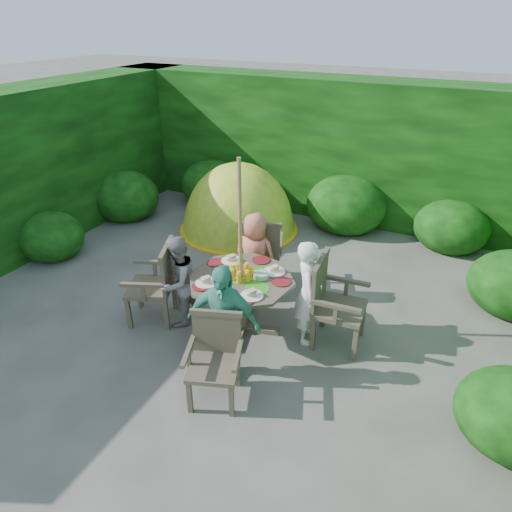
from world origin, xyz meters
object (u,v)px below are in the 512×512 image
at_px(garden_chair_right, 333,301).
at_px(garden_chair_left, 157,282).
at_px(child_left, 178,282).
at_px(dome_tent, 239,229).
at_px(child_back, 255,256).
at_px(patio_table, 242,286).
at_px(parasol_pole, 241,252).
at_px(garden_chair_back, 260,251).
at_px(child_right, 308,292).
at_px(garden_chair_front, 215,357).
at_px(child_front, 223,323).

distance_m(garden_chair_right, garden_chair_left, 2.18).
distance_m(child_left, dome_tent, 2.93).
bearing_deg(dome_tent, child_back, -74.85).
xyz_separation_m(patio_table, parasol_pole, (-0.00, -0.00, 0.47)).
bearing_deg(parasol_pole, patio_table, 27.08).
height_order(garden_chair_right, child_left, child_left).
bearing_deg(garden_chair_back, patio_table, 82.35).
bearing_deg(child_right, garden_chair_front, 135.83).
bearing_deg(child_right, child_left, 82.09).
xyz_separation_m(patio_table, dome_tent, (-1.44, 2.59, -0.63)).
height_order(child_right, child_left, child_right).
distance_m(patio_table, child_front, 0.80).
height_order(garden_chair_left, garden_chair_front, garden_chair_left).
bearing_deg(child_back, garden_chair_back, -80.67).
height_order(garden_chair_right, garden_chair_back, garden_chair_right).
distance_m(garden_chair_back, child_left, 1.36).
bearing_deg(garden_chair_front, garden_chair_right, 40.28).
bearing_deg(garden_chair_front, patio_table, 84.12).
bearing_deg(patio_table, child_left, -165.65).
distance_m(garden_chair_left, child_back, 1.35).
xyz_separation_m(garden_chair_left, child_back, (0.86, 1.03, 0.07)).
relative_size(child_front, dome_tent, 0.53).
bearing_deg(child_left, dome_tent, -166.63).
bearing_deg(child_front, child_back, 95.83).
height_order(parasol_pole, child_right, parasol_pole).
bearing_deg(child_right, parasol_pole, 82.09).
distance_m(child_left, child_back, 1.13).
bearing_deg(garden_chair_back, child_front, 82.38).
distance_m(child_right, dome_tent, 3.32).
bearing_deg(child_back, child_front, 101.57).
height_order(garden_chair_left, child_left, child_left).
height_order(garden_chair_right, child_front, child_front).
bearing_deg(child_left, child_right, 104.42).
bearing_deg(garden_chair_back, dome_tent, -74.12).
bearing_deg(garden_chair_right, patio_table, 100.45).
height_order(parasol_pole, child_left, parasol_pole).
xyz_separation_m(garden_chair_left, garden_chair_front, (1.33, -0.81, -0.06)).
bearing_deg(child_front, garden_chair_right, 42.69).
bearing_deg(dome_tent, garden_chair_front, -84.18).
xyz_separation_m(child_left, dome_tent, (-0.66, 2.79, -0.60)).
bearing_deg(dome_tent, garden_chair_right, -61.96).
distance_m(patio_table, garden_chair_right, 1.09).
bearing_deg(garden_chair_left, child_right, 80.99).
relative_size(patio_table, garden_chair_right, 1.50).
height_order(parasol_pole, child_front, parasol_pole).
bearing_deg(garden_chair_back, garden_chair_front, 82.23).
bearing_deg(patio_table, garden_chair_back, 103.91).
bearing_deg(garden_chair_front, parasol_pole, 84.35).
distance_m(patio_table, parasol_pole, 0.47).
height_order(child_left, child_front, child_front).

